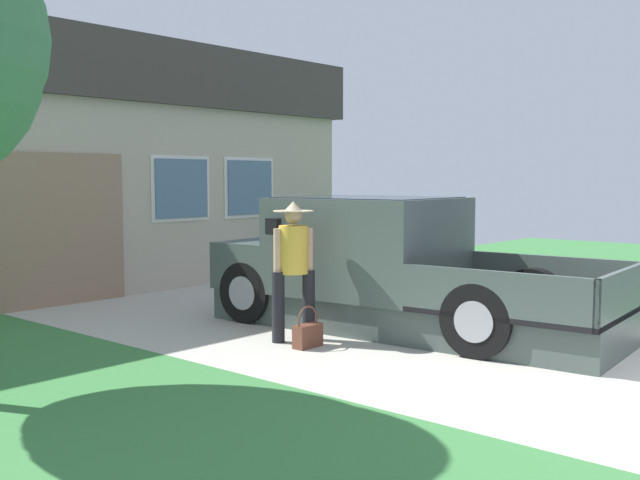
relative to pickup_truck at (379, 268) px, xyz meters
The scene contains 5 objects.
pickup_truck is the anchor object (origin of this frame).
person_with_hat 1.38m from the pickup_truck, behind, with size 0.49×0.46×1.63m.
handbag 1.61m from the pickup_truck, behind, with size 0.36×0.15×0.47m.
house_with_garage 7.90m from the pickup_truck, 96.07° to the left, with size 10.95×6.68×4.20m.
wheeled_trash_bin 5.41m from the pickup_truck, 50.78° to the left, with size 0.60×0.72×1.09m.
Camera 1 is at (-7.44, -1.38, 1.90)m, focal length 41.85 mm.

